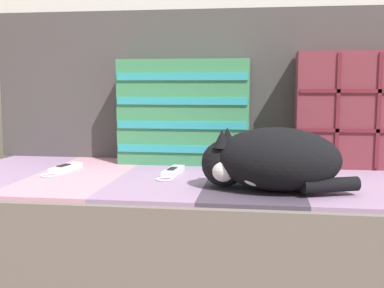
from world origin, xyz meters
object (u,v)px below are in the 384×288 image
(throw_pillow_striped, at_px, (184,112))
(sleeping_cat, at_px, (268,160))
(game_remote_near, at_px, (64,169))
(game_remote_far, at_px, (172,172))
(throw_pillow_quilted, at_px, (354,110))
(couch, at_px, (253,243))

(throw_pillow_striped, bearing_deg, sleeping_cat, -54.99)
(game_remote_near, relative_size, game_remote_far, 1.03)
(throw_pillow_quilted, height_order, sleeping_cat, throw_pillow_quilted)
(throw_pillow_striped, distance_m, sleeping_cat, 0.50)
(throw_pillow_quilted, height_order, throw_pillow_striped, throw_pillow_quilted)
(sleeping_cat, bearing_deg, throw_pillow_striped, 125.01)
(throw_pillow_striped, bearing_deg, throw_pillow_quilted, 0.05)
(couch, bearing_deg, game_remote_near, -177.69)
(sleeping_cat, relative_size, game_remote_far, 2.08)
(couch, bearing_deg, game_remote_far, -171.63)
(couch, distance_m, game_remote_far, 0.33)
(couch, bearing_deg, sleeping_cat, -79.85)
(throw_pillow_quilted, bearing_deg, sleeping_cat, -125.24)
(game_remote_far, bearing_deg, game_remote_near, 178.02)
(throw_pillow_striped, height_order, sleeping_cat, throw_pillow_striped)
(game_remote_far, bearing_deg, couch, 8.37)
(couch, bearing_deg, throw_pillow_quilted, 30.67)
(throw_pillow_quilted, relative_size, game_remote_far, 1.97)
(couch, bearing_deg, throw_pillow_striped, 141.98)
(throw_pillow_striped, bearing_deg, couch, -38.02)
(couch, relative_size, throw_pillow_striped, 4.41)
(sleeping_cat, xyz_separation_m, game_remote_far, (-0.28, 0.17, -0.07))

